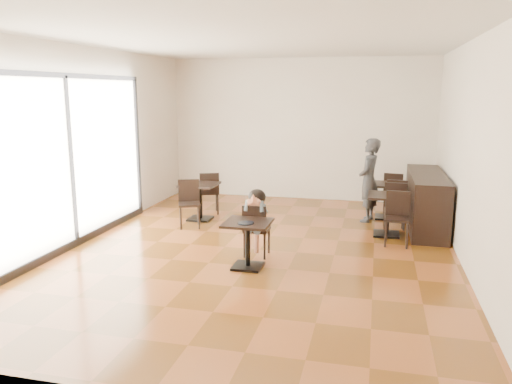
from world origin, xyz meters
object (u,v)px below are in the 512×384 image
(child_chair, at_px, (257,230))
(chair_back_b, at_px, (395,204))
(chair_mid_b, at_px, (397,219))
(child_table, at_px, (248,245))
(cafe_table_left, at_px, (200,202))
(chair_left_b, at_px, (189,204))
(chair_back_a, at_px, (394,192))
(cafe_table_mid, at_px, (387,215))
(cafe_table_back, at_px, (387,201))
(adult_patron, at_px, (369,180))
(chair_left_a, at_px, (209,193))
(child, at_px, (257,223))
(chair_mid_a, at_px, (395,204))

(child_chair, xyz_separation_m, chair_back_b, (2.09, 2.26, 0.01))
(chair_mid_b, bearing_deg, child_table, -139.81)
(cafe_table_left, bearing_deg, child_table, -56.46)
(chair_left_b, height_order, chair_back_a, chair_left_b)
(cafe_table_mid, xyz_separation_m, chair_back_b, (0.15, 0.67, 0.06))
(child_table, distance_m, cafe_table_back, 3.89)
(cafe_table_left, relative_size, chair_left_b, 0.83)
(adult_patron, relative_size, cafe_table_mid, 2.22)
(child_chair, height_order, chair_left_a, chair_left_a)
(chair_mid_b, xyz_separation_m, chair_left_b, (-3.67, 0.24, -0.00))
(child, bearing_deg, cafe_table_mid, 39.36)
(chair_back_b, bearing_deg, cafe_table_back, 113.29)
(chair_mid_a, xyz_separation_m, chair_back_a, (0.01, 1.22, -0.01))
(cafe_table_back, bearing_deg, chair_left_b, -156.68)
(child, xyz_separation_m, chair_mid_a, (2.09, 2.14, -0.08))
(adult_patron, xyz_separation_m, chair_left_a, (-3.18, -0.12, -0.37))
(chair_mid_a, bearing_deg, chair_mid_b, 92.85)
(chair_mid_b, relative_size, chair_back_b, 1.03)
(cafe_table_mid, height_order, chair_mid_b, chair_mid_b)
(cafe_table_mid, distance_m, chair_left_b, 3.54)
(chair_mid_a, xyz_separation_m, chair_left_b, (-3.67, -0.86, -0.00))
(cafe_table_mid, bearing_deg, chair_mid_a, 75.11)
(cafe_table_mid, bearing_deg, child_chair, -140.64)
(adult_patron, relative_size, chair_mid_b, 1.84)
(cafe_table_back, xyz_separation_m, chair_back_b, (0.14, -0.55, 0.07))
(chair_mid_b, bearing_deg, cafe_table_mid, 107.74)
(child, height_order, adult_patron, adult_patron)
(cafe_table_left, bearing_deg, chair_mid_b, -12.21)
(child_chair, relative_size, cafe_table_mid, 1.13)
(child_chair, xyz_separation_m, chair_mid_a, (2.09, 2.14, 0.03))
(chair_mid_a, relative_size, chair_mid_b, 1.00)
(child_table, bearing_deg, chair_mid_a, 52.21)
(chair_mid_a, relative_size, chair_left_a, 1.01)
(chair_mid_b, bearing_deg, cafe_table_left, 170.64)
(chair_back_a, bearing_deg, adult_patron, 68.39)
(child_chair, height_order, chair_mid_b, chair_mid_b)
(child_chair, relative_size, cafe_table_back, 1.16)
(child_table, distance_m, cafe_table_mid, 2.89)
(chair_left_a, bearing_deg, child_table, 95.25)
(child_table, bearing_deg, chair_back_a, 61.83)
(cafe_table_back, bearing_deg, child_table, -120.16)
(chair_back_b, bearing_deg, child, -123.95)
(child_table, xyz_separation_m, chair_back_b, (2.09, 2.81, 0.08))
(child_chair, bearing_deg, child, -0.00)
(cafe_table_left, bearing_deg, chair_left_a, 90.00)
(cafe_table_mid, bearing_deg, chair_left_b, -175.04)
(adult_patron, bearing_deg, cafe_table_left, -69.16)
(child_chair, height_order, chair_back_b, chair_back_b)
(child, bearing_deg, cafe_table_left, 130.74)
(adult_patron, bearing_deg, child_chair, -23.55)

